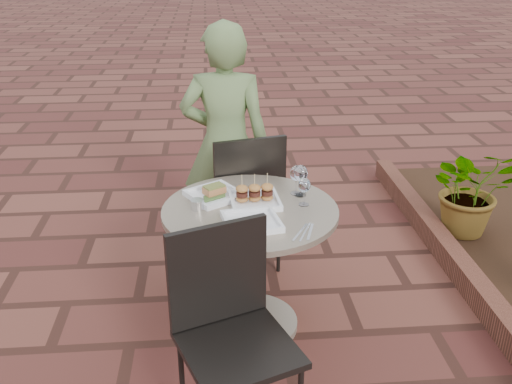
{
  "coord_description": "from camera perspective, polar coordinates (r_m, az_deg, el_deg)",
  "views": [
    {
      "loc": [
        0.06,
        -2.9,
        1.99
      ],
      "look_at": [
        0.27,
        -0.3,
        0.82
      ],
      "focal_mm": 40.0,
      "sensor_mm": 36.0,
      "label": 1
    }
  ],
  "objects": [
    {
      "name": "plate_salmon",
      "position": [
        3.02,
        -4.18,
        -0.19
      ],
      "size": [
        0.34,
        0.34,
        0.07
      ],
      "rotation": [
        0.0,
        0.0,
        0.56
      ],
      "color": "white",
      "rests_on": "cafe_table"
    },
    {
      "name": "wine_glass_far",
      "position": [
        3.01,
        4.51,
        1.8
      ],
      "size": [
        0.07,
        0.07,
        0.17
      ],
      "color": "white",
      "rests_on": "cafe_table"
    },
    {
      "name": "chair_far",
      "position": [
        3.52,
        -1.07,
        -0.01
      ],
      "size": [
        0.53,
        0.53,
        0.93
      ],
      "rotation": [
        0.0,
        0.0,
        3.38
      ],
      "color": "black",
      "rests_on": "ground"
    },
    {
      "name": "cafe_table",
      "position": [
        3.01,
        -0.57,
        -5.86
      ],
      "size": [
        0.9,
        0.9,
        0.73
      ],
      "color": "gray",
      "rests_on": "ground"
    },
    {
      "name": "steel_ramekin",
      "position": [
        2.89,
        -5.88,
        -1.25
      ],
      "size": [
        0.09,
        0.09,
        0.05
      ],
      "primitive_type": "cylinder",
      "rotation": [
        0.0,
        0.0,
        0.43
      ],
      "color": "silver",
      "rests_on": "cafe_table"
    },
    {
      "name": "ground",
      "position": [
        3.52,
        -4.88,
        -10.39
      ],
      "size": [
        60.0,
        60.0,
        0.0
      ],
      "primitive_type": "plane",
      "color": "brown",
      "rests_on": "ground"
    },
    {
      "name": "wine_glass_right",
      "position": [
        2.9,
        4.87,
        0.59
      ],
      "size": [
        0.06,
        0.06,
        0.15
      ],
      "color": "white",
      "rests_on": "cafe_table"
    },
    {
      "name": "plate_sliders",
      "position": [
        2.94,
        -0.14,
        -0.48
      ],
      "size": [
        0.27,
        0.27,
        0.16
      ],
      "rotation": [
        0.0,
        0.0,
        0.08
      ],
      "color": "white",
      "rests_on": "cafe_table"
    },
    {
      "name": "wine_glass_mid",
      "position": [
        3.03,
        4.06,
        1.8
      ],
      "size": [
        0.07,
        0.07,
        0.16
      ],
      "color": "white",
      "rests_on": "cafe_table"
    },
    {
      "name": "potted_plant_a",
      "position": [
        4.23,
        20.77,
        0.26
      ],
      "size": [
        0.6,
        0.52,
        0.66
      ],
      "primitive_type": "imported",
      "rotation": [
        0.0,
        0.0,
        -0.01
      ],
      "color": "#33662D",
      "rests_on": "mulch_bed"
    },
    {
      "name": "diner",
      "position": [
        3.64,
        -3.08,
        4.68
      ],
      "size": [
        0.61,
        0.43,
        1.56
      ],
      "primitive_type": "imported",
      "rotation": [
        0.0,
        0.0,
        3.03
      ],
      "color": "#5A733F",
      "rests_on": "ground"
    },
    {
      "name": "chair_near",
      "position": [
        2.43,
        -2.75,
        -12.31
      ],
      "size": [
        0.57,
        0.57,
        0.93
      ],
      "rotation": [
        0.0,
        0.0,
        0.37
      ],
      "color": "black",
      "rests_on": "ground"
    },
    {
      "name": "plate_tuna",
      "position": [
        2.73,
        -0.45,
        -2.94
      ],
      "size": [
        0.3,
        0.3,
        0.03
      ],
      "rotation": [
        0.0,
        0.0,
        0.18
      ],
      "color": "white",
      "rests_on": "cafe_table"
    },
    {
      "name": "cutlery_set",
      "position": [
        2.68,
        4.93,
        -4.01
      ],
      "size": [
        0.15,
        0.21,
        0.0
      ],
      "primitive_type": null,
      "rotation": [
        0.0,
        0.0,
        -0.37
      ],
      "color": "silver",
      "rests_on": "cafe_table"
    },
    {
      "name": "planter_curb",
      "position": [
        4.04,
        18.5,
        -5.55
      ],
      "size": [
        0.12,
        3.0,
        0.15
      ],
      "primitive_type": "cube",
      "color": "brown",
      "rests_on": "ground"
    }
  ]
}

